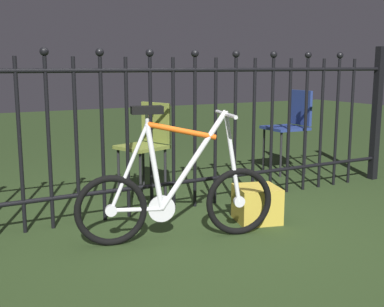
# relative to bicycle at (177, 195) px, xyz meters

# --- Properties ---
(ground_plane) EXTENTS (20.00, 20.00, 0.00)m
(ground_plane) POSITION_rel_bicycle_xyz_m (0.37, -0.09, -0.31)
(ground_plane) COLOR #243619
(iron_fence) EXTENTS (4.48, 0.07, 1.33)m
(iron_fence) POSITION_rel_bicycle_xyz_m (0.28, 0.64, 0.36)
(iron_fence) COLOR black
(iron_fence) RESTS_ON ground
(bicycle) EXTENTS (1.30, 0.47, 0.90)m
(bicycle) POSITION_rel_bicycle_xyz_m (0.00, 0.00, 0.00)
(bicycle) COLOR black
(bicycle) RESTS_ON ground
(chair_olive) EXTENTS (0.47, 0.46, 0.82)m
(chair_olive) POSITION_rel_bicycle_xyz_m (0.31, 1.18, 0.19)
(chair_olive) COLOR black
(chair_olive) RESTS_ON ground
(chair_navy) EXTENTS (0.42, 0.41, 0.89)m
(chair_navy) POSITION_rel_bicycle_xyz_m (2.04, 1.30, 0.24)
(chair_navy) COLOR black
(chair_navy) RESTS_ON ground
(display_crate) EXTENTS (0.38, 0.38, 0.26)m
(display_crate) POSITION_rel_bicycle_xyz_m (0.71, 0.07, -0.18)
(display_crate) COLOR #B29933
(display_crate) RESTS_ON ground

